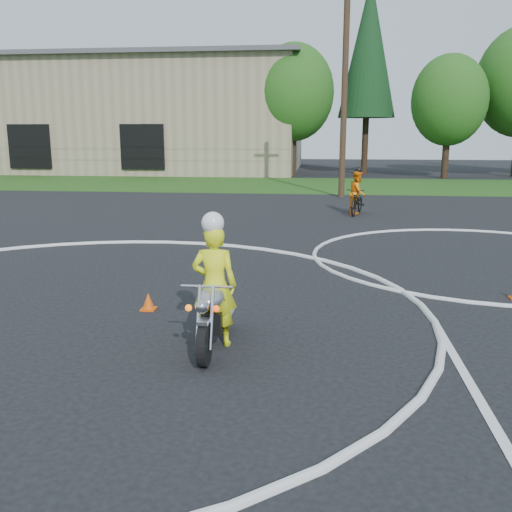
# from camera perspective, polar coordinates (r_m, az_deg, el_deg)

# --- Properties ---
(grass_strip) EXTENTS (120.00, 10.00, 0.02)m
(grass_strip) POSITION_cam_1_polar(r_m,az_deg,el_deg) (33.22, -0.48, 7.18)
(grass_strip) COLOR #1E4714
(grass_strip) RESTS_ON ground
(course_markings) EXTENTS (19.05, 19.05, 0.12)m
(course_markings) POSITION_cam_1_polar(r_m,az_deg,el_deg) (10.78, -4.34, -3.59)
(course_markings) COLOR silver
(course_markings) RESTS_ON ground
(primary_motorcycle) EXTENTS (0.68, 1.95, 1.02)m
(primary_motorcycle) POSITION_cam_1_polar(r_m,az_deg,el_deg) (7.93, -4.30, -5.75)
(primary_motorcycle) COLOR black
(primary_motorcycle) RESTS_ON ground
(rider_primary_grp) EXTENTS (0.63, 0.42, 1.90)m
(rider_primary_grp) POSITION_cam_1_polar(r_m,az_deg,el_deg) (7.94, -4.19, -2.57)
(rider_primary_grp) COLOR #F0FA1A
(rider_primary_grp) RESTS_ON ground
(rider_second_grp) EXTENTS (1.05, 1.91, 1.75)m
(rider_second_grp) POSITION_cam_1_polar(r_m,az_deg,el_deg) (21.26, 10.12, 5.77)
(rider_second_grp) COLOR black
(rider_second_grp) RESTS_ON ground
(traffic_cones) EXTENTS (18.63, 11.88, 0.30)m
(traffic_cones) POSITION_cam_1_polar(r_m,az_deg,el_deg) (10.23, 9.49, -3.86)
(traffic_cones) COLOR #E8510C
(traffic_cones) RESTS_ON ground
(warehouse) EXTENTS (41.00, 17.00, 8.30)m
(warehouse) POSITION_cam_1_polar(r_m,az_deg,el_deg) (50.93, -19.55, 12.93)
(warehouse) COLOR tan
(warehouse) RESTS_ON ground
(treeline) EXTENTS (38.20, 8.10, 14.52)m
(treeline) POSITION_cam_1_polar(r_m,az_deg,el_deg) (41.95, 22.35, 16.39)
(treeline) COLOR #382619
(treeline) RESTS_ON ground
(utility_poles) EXTENTS (41.60, 1.12, 10.00)m
(utility_poles) POSITION_cam_1_polar(r_m,az_deg,el_deg) (26.93, 8.87, 16.91)
(utility_poles) COLOR #473321
(utility_poles) RESTS_ON ground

